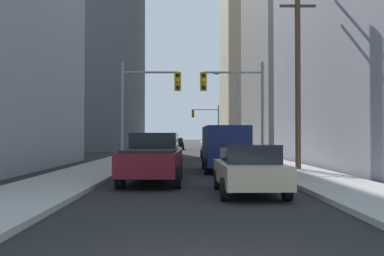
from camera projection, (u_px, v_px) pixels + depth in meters
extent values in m
cube|color=#9E9E99|center=(151.00, 149.00, 55.25)|extent=(3.02, 160.00, 0.15)
cube|color=#9E9E99|center=(228.00, 149.00, 55.35)|extent=(3.02, 160.00, 0.15)
cube|color=maroon|center=(153.00, 162.00, 16.52)|extent=(2.16, 5.46, 0.80)
cube|color=black|center=(155.00, 142.00, 17.51)|extent=(1.85, 1.85, 0.70)
cube|color=black|center=(150.00, 151.00, 15.18)|extent=(1.83, 2.43, 0.10)
cylinder|color=black|center=(133.00, 169.00, 18.23)|extent=(0.28, 0.80, 0.80)
cylinder|color=black|center=(179.00, 169.00, 18.25)|extent=(0.28, 0.80, 0.80)
cylinder|color=black|center=(120.00, 177.00, 14.78)|extent=(0.28, 0.80, 0.80)
cylinder|color=black|center=(177.00, 177.00, 14.80)|extent=(0.28, 0.80, 0.80)
cube|color=#141E4C|center=(225.00, 145.00, 21.91)|extent=(2.06, 5.22, 1.90)
cube|color=black|center=(221.00, 137.00, 24.52)|extent=(1.76, 0.04, 0.60)
cylinder|color=black|center=(204.00, 162.00, 23.55)|extent=(0.24, 0.72, 0.72)
cylinder|color=black|center=(240.00, 162.00, 23.57)|extent=(0.24, 0.72, 0.72)
cylinder|color=black|center=(207.00, 167.00, 20.22)|extent=(0.24, 0.72, 0.72)
cylinder|color=black|center=(248.00, 167.00, 20.24)|extent=(0.24, 0.72, 0.72)
cube|color=#C6B793|center=(249.00, 173.00, 13.34)|extent=(1.90, 4.24, 0.65)
cube|color=black|center=(250.00, 154.00, 13.20)|extent=(1.63, 1.94, 0.55)
cylinder|color=black|center=(218.00, 179.00, 14.67)|extent=(0.22, 0.64, 0.64)
cylinder|color=black|center=(269.00, 179.00, 14.69)|extent=(0.22, 0.64, 0.64)
cylinder|color=black|center=(224.00, 189.00, 11.98)|extent=(0.22, 0.64, 0.64)
cylinder|color=black|center=(287.00, 189.00, 12.00)|extent=(0.22, 0.64, 0.64)
cube|color=#195938|center=(157.00, 158.00, 22.19)|extent=(1.86, 4.23, 0.65)
cube|color=black|center=(157.00, 146.00, 22.05)|extent=(1.61, 1.92, 0.55)
cylinder|color=black|center=(143.00, 163.00, 23.52)|extent=(0.22, 0.64, 0.64)
cylinder|color=black|center=(175.00, 163.00, 23.54)|extent=(0.22, 0.64, 0.64)
cylinder|color=black|center=(137.00, 167.00, 20.83)|extent=(0.22, 0.64, 0.64)
cylinder|color=black|center=(174.00, 167.00, 20.85)|extent=(0.22, 0.64, 0.64)
cube|color=white|center=(168.00, 152.00, 31.50)|extent=(1.91, 4.25, 0.65)
cube|color=black|center=(167.00, 143.00, 31.36)|extent=(1.63, 1.94, 0.55)
cylinder|color=black|center=(157.00, 155.00, 32.83)|extent=(0.22, 0.64, 0.64)
cylinder|color=black|center=(180.00, 155.00, 32.84)|extent=(0.22, 0.64, 0.64)
cylinder|color=black|center=(154.00, 157.00, 30.14)|extent=(0.22, 0.64, 0.64)
cylinder|color=black|center=(179.00, 157.00, 30.16)|extent=(0.22, 0.64, 0.64)
cube|color=slate|center=(213.00, 150.00, 35.04)|extent=(1.83, 4.21, 0.65)
cube|color=black|center=(213.00, 143.00, 34.91)|extent=(1.60, 1.91, 0.55)
cylinder|color=black|center=(202.00, 153.00, 36.37)|extent=(0.22, 0.64, 0.64)
cylinder|color=black|center=(222.00, 153.00, 36.39)|extent=(0.22, 0.64, 0.64)
cylinder|color=black|center=(203.00, 155.00, 33.69)|extent=(0.22, 0.64, 0.64)
cylinder|color=black|center=(225.00, 155.00, 33.70)|extent=(0.22, 0.64, 0.64)
cube|color=black|center=(177.00, 145.00, 57.38)|extent=(1.87, 4.23, 0.65)
cube|color=black|center=(177.00, 140.00, 57.24)|extent=(1.62, 1.93, 0.55)
cylinder|color=black|center=(170.00, 147.00, 58.71)|extent=(0.22, 0.64, 0.64)
cylinder|color=black|center=(183.00, 147.00, 58.73)|extent=(0.22, 0.64, 0.64)
cylinder|color=black|center=(170.00, 147.00, 56.02)|extent=(0.22, 0.64, 0.64)
cylinder|color=black|center=(183.00, 147.00, 56.04)|extent=(0.22, 0.64, 0.64)
cylinder|color=gray|center=(122.00, 114.00, 24.85)|extent=(0.18, 0.18, 6.00)
cylinder|color=gray|center=(150.00, 72.00, 24.91)|extent=(3.15, 0.12, 0.12)
cube|color=gold|center=(178.00, 82.00, 24.91)|extent=(0.38, 0.30, 1.05)
sphere|color=black|center=(178.00, 75.00, 24.75)|extent=(0.24, 0.24, 0.24)
sphere|color=#F9A514|center=(178.00, 81.00, 24.74)|extent=(0.24, 0.24, 0.24)
sphere|color=black|center=(178.00, 87.00, 24.74)|extent=(0.24, 0.24, 0.24)
cylinder|color=gray|center=(263.00, 114.00, 24.93)|extent=(0.18, 0.18, 6.00)
cylinder|color=gray|center=(233.00, 72.00, 24.95)|extent=(3.37, 0.12, 0.12)
cube|color=gold|center=(203.00, 82.00, 24.93)|extent=(0.38, 0.30, 1.05)
sphere|color=black|center=(204.00, 75.00, 24.76)|extent=(0.24, 0.24, 0.24)
sphere|color=#F9A514|center=(204.00, 81.00, 24.76)|extent=(0.24, 0.24, 0.24)
sphere|color=black|center=(204.00, 87.00, 24.75)|extent=(0.24, 0.24, 0.24)
cylinder|color=gray|center=(218.00, 127.00, 60.33)|extent=(0.18, 0.18, 6.00)
cylinder|color=gray|center=(206.00, 110.00, 60.35)|extent=(3.52, 0.12, 0.12)
cube|color=gold|center=(193.00, 113.00, 60.32)|extent=(0.38, 0.30, 1.05)
sphere|color=red|center=(193.00, 111.00, 60.16)|extent=(0.24, 0.24, 0.24)
sphere|color=black|center=(193.00, 113.00, 60.15)|extent=(0.24, 0.24, 0.24)
sphere|color=black|center=(193.00, 116.00, 60.15)|extent=(0.24, 0.24, 0.24)
cylinder|color=brown|center=(298.00, 75.00, 21.79)|extent=(0.28, 0.28, 9.67)
cube|color=brown|center=(298.00, 6.00, 21.85)|extent=(1.80, 0.12, 0.12)
cylinder|color=gray|center=(238.00, 113.00, 37.88)|extent=(0.16, 0.16, 7.50)
cylinder|color=gray|center=(227.00, 72.00, 37.93)|extent=(1.86, 0.10, 0.10)
ellipsoid|color=#4C4C51|center=(217.00, 73.00, 37.92)|extent=(0.56, 0.32, 0.20)
cube|color=#4C515B|center=(81.00, 22.00, 57.37)|extent=(14.82, 19.05, 33.37)
cube|color=gray|center=(357.00, 6.00, 50.45)|extent=(24.27, 20.13, 33.44)
cube|color=tan|center=(260.00, 2.00, 93.24)|extent=(15.88, 23.56, 60.55)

